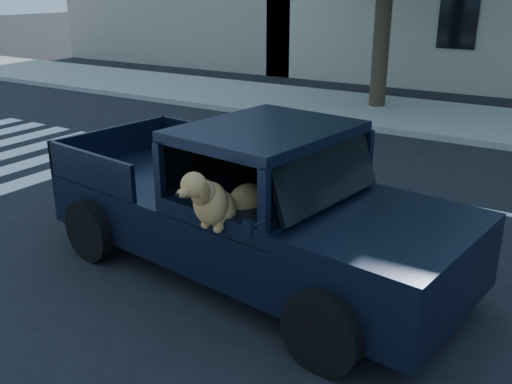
{
  "coord_description": "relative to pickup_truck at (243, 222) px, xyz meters",
  "views": [
    {
      "loc": [
        1.6,
        -5.46,
        3.31
      ],
      "look_at": [
        -1.47,
        -0.62,
        1.22
      ],
      "focal_mm": 40.0,
      "sensor_mm": 36.0,
      "label": 1
    }
  ],
  "objects": [
    {
      "name": "crosswalk",
      "position": [
        -7.34,
        1.74,
        -0.62
      ],
      "size": [
        5.5,
        4.0,
        0.01
      ],
      "primitive_type": null,
      "color": "silver",
      "rests_on": "ground"
    },
    {
      "name": "ground",
      "position": [
        1.91,
        0.24,
        -0.63
      ],
      "size": [
        120.0,
        120.0,
        0.0
      ],
      "primitive_type": "plane",
      "color": "black",
      "rests_on": "ground"
    },
    {
      "name": "pickup_truck",
      "position": [
        0.0,
        0.0,
        0.0
      ],
      "size": [
        5.39,
        2.97,
        1.85
      ],
      "rotation": [
        0.0,
        0.0,
        -0.13
      ],
      "color": "black",
      "rests_on": "ground"
    }
  ]
}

